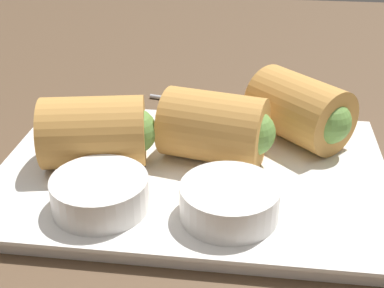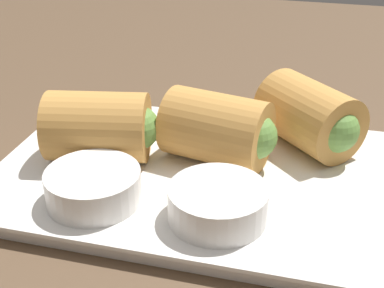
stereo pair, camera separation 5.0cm
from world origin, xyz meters
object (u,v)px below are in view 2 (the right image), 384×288
object	(u,v)px
serving_plate	(192,176)
dipping_bowl_far	(93,185)
dipping_bowl_near	(214,202)
spoon	(295,117)

from	to	relation	value
serving_plate	dipping_bowl_far	distance (cm)	9.33
dipping_bowl_far	serving_plate	bearing A→B (deg)	-133.58
dipping_bowl_near	dipping_bowl_far	bearing A→B (deg)	1.18
serving_plate	spoon	size ratio (longest dim) A/B	1.78
spoon	dipping_bowl_near	bearing A→B (deg)	78.33
dipping_bowl_near	serving_plate	bearing A→B (deg)	-62.29
dipping_bowl_far	spoon	distance (cm)	25.60
serving_plate	dipping_bowl_near	world-z (taller)	dipping_bowl_near
dipping_bowl_near	spoon	size ratio (longest dim) A/B	0.40
dipping_bowl_near	spoon	world-z (taller)	dipping_bowl_near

